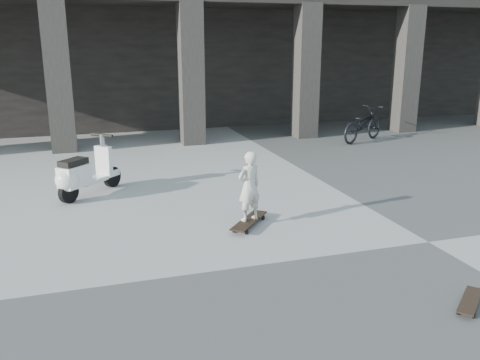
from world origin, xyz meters
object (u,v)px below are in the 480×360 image
object	(u,v)px
child	(249,186)
scooter	(80,175)
bicycle	(363,124)
skateboard_spare	(470,301)
longboard	(249,221)

from	to	relation	value
child	scooter	bearing A→B (deg)	-61.19
bicycle	skateboard_spare	bearing A→B (deg)	128.24
scooter	child	bearing A→B (deg)	-88.54
longboard	bicycle	size ratio (longest dim) A/B	0.49
longboard	skateboard_spare	world-z (taller)	longboard
child	bicycle	size ratio (longest dim) A/B	0.59
scooter	skateboard_spare	bearing A→B (deg)	-99.21
longboard	bicycle	bearing A→B (deg)	-2.65
skateboard_spare	scooter	size ratio (longest dim) A/B	0.52
skateboard_spare	bicycle	xyz separation A→B (m)	(3.92, 9.06, 0.45)
longboard	skateboard_spare	size ratio (longest dim) A/B	1.42
child	bicycle	world-z (taller)	child
longboard	child	size ratio (longest dim) A/B	0.83
scooter	longboard	bearing A→B (deg)	-88.54
skateboard_spare	longboard	bearing A→B (deg)	76.01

